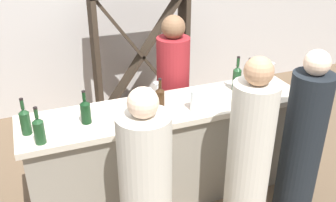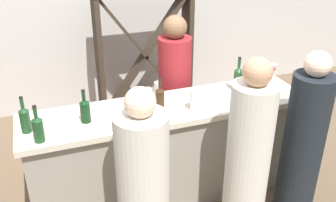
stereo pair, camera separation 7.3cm
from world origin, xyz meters
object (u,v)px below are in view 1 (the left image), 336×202
object	(u,v)px
wine_glass_near_center	(148,93)
wine_bottle_center_dark_green	(86,111)
person_server_behind	(173,96)
wine_bottle_leftmost_olive_green	(25,121)
wine_glass_near_right	(270,68)
person_right_guest	(303,141)
wine_rack	(142,55)
wine_bottle_far_right_olive_green	(248,78)
wine_bottle_rightmost_olive_green	(237,78)
wine_glass_far_left	(157,87)
person_center_guest	(146,188)
person_left_guest	(249,159)
wine_glass_near_left	(263,78)
wine_bottle_second_right_amber_brown	(160,98)
wine_bottle_second_left_olive_green	(39,130)
water_pitcher	(196,100)

from	to	relation	value
wine_glass_near_center	wine_bottle_center_dark_green	bearing A→B (deg)	-164.67
person_server_behind	wine_bottle_leftmost_olive_green	bearing A→B (deg)	-47.22
wine_glass_near_center	wine_glass_near_right	world-z (taller)	wine_glass_near_right
wine_bottle_leftmost_olive_green	person_right_guest	xyz separation A→B (m)	(2.14, -0.53, -0.36)
wine_rack	wine_bottle_far_right_olive_green	world-z (taller)	wine_rack
wine_bottle_rightmost_olive_green	person_right_guest	distance (m)	0.80
wine_rack	wine_glass_near_center	xyz separation A→B (m)	(-0.42, -1.53, 0.23)
wine_glass_far_left	person_right_guest	world-z (taller)	person_right_guest
person_center_guest	person_right_guest	xyz separation A→B (m)	(1.41, 0.06, 0.03)
wine_glass_near_center	person_left_guest	bearing A→B (deg)	-54.36
wine_glass_near_left	wine_glass_near_center	bearing A→B (deg)	173.56
wine_glass_near_center	wine_glass_far_left	distance (m)	0.13
wine_rack	wine_bottle_second_right_amber_brown	distance (m)	1.73
wine_bottle_far_right_olive_green	person_center_guest	size ratio (longest dim) A/B	0.21
wine_glass_near_right	person_center_guest	bearing A→B (deg)	-152.50
wine_bottle_center_dark_green	person_left_guest	size ratio (longest dim) A/B	0.18
wine_glass_near_center	wine_glass_near_right	distance (m)	1.28
wine_glass_near_center	wine_glass_far_left	world-z (taller)	wine_glass_far_left
wine_bottle_second_left_olive_green	wine_bottle_center_dark_green	size ratio (longest dim) A/B	1.04
wine_bottle_center_dark_green	wine_bottle_rightmost_olive_green	bearing A→B (deg)	4.54
wine_glass_near_right	wine_glass_far_left	size ratio (longest dim) A/B	1.14
wine_bottle_second_right_amber_brown	wine_bottle_far_right_olive_green	xyz separation A→B (m)	(0.89, 0.07, 0.01)
wine_bottle_second_right_amber_brown	water_pitcher	size ratio (longest dim) A/B	1.58
wine_bottle_center_dark_green	person_left_guest	distance (m)	1.32
person_center_guest	person_right_guest	world-z (taller)	person_right_guest
wine_bottle_center_dark_green	person_left_guest	xyz separation A→B (m)	(1.11, -0.62, -0.32)
wine_bottle_rightmost_olive_green	person_center_guest	xyz separation A→B (m)	(-1.12, -0.71, -0.40)
wine_bottle_second_left_olive_green	wine_bottle_center_dark_green	xyz separation A→B (m)	(0.36, 0.17, -0.00)
wine_bottle_rightmost_olive_green	wine_glass_near_left	distance (m)	0.24
wine_bottle_far_right_olive_green	wine_glass_far_left	distance (m)	0.85
wine_bottle_rightmost_olive_green	person_center_guest	world-z (taller)	person_center_guest
person_server_behind	wine_glass_near_right	bearing A→B (deg)	85.88
water_pitcher	person_server_behind	bearing A→B (deg)	83.79
wine_bottle_leftmost_olive_green	wine_bottle_second_right_amber_brown	size ratio (longest dim) A/B	1.05
wine_bottle_second_right_amber_brown	wine_bottle_far_right_olive_green	bearing A→B (deg)	4.64
wine_glass_near_center	person_center_guest	xyz separation A→B (m)	(-0.27, -0.75, -0.38)
wine_bottle_second_right_amber_brown	wine_glass_far_left	distance (m)	0.21
wine_bottle_center_dark_green	wine_bottle_second_right_amber_brown	world-z (taller)	wine_bottle_second_right_amber_brown
wine_rack	wine_glass_far_left	distance (m)	1.52
wine_glass_far_left	person_center_guest	distance (m)	0.98
water_pitcher	wine_bottle_second_right_amber_brown	bearing A→B (deg)	156.37
wine_glass_far_left	wine_bottle_rightmost_olive_green	bearing A→B (deg)	-7.85
water_pitcher	wine_bottle_rightmost_olive_green	bearing A→B (deg)	23.69
wine_bottle_rightmost_olive_green	person_server_behind	world-z (taller)	person_server_behind
wine_bottle_second_right_amber_brown	wine_rack	bearing A→B (deg)	77.81
wine_glass_far_left	wine_bottle_second_left_olive_green	bearing A→B (deg)	-159.44
wine_bottle_leftmost_olive_green	wine_bottle_second_left_olive_green	xyz separation A→B (m)	(0.08, -0.17, -0.00)
wine_bottle_center_dark_green	wine_glass_near_right	distance (m)	1.85
wine_glass_near_right	person_left_guest	size ratio (longest dim) A/B	0.11
wine_bottle_center_dark_green	person_center_guest	xyz separation A→B (m)	(0.28, -0.60, -0.38)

